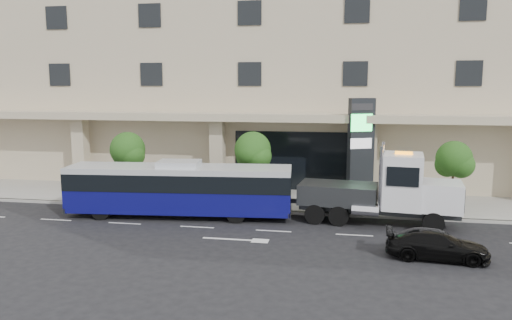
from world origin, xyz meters
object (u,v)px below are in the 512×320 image
at_px(tow_truck, 386,192).
at_px(signage_pylon, 361,149).
at_px(city_bus, 179,188).
at_px(black_sedan, 437,245).

xyz_separation_m(tow_truck, signage_pylon, (-1.18, 4.84, 1.61)).
relative_size(city_bus, signage_pylon, 1.98).
relative_size(tow_truck, signage_pylon, 1.49).
xyz_separation_m(city_bus, signage_pylon, (9.99, 5.18, 1.77)).
height_order(tow_truck, black_sedan, tow_truck).
height_order(tow_truck, signage_pylon, signage_pylon).
relative_size(city_bus, black_sedan, 2.99).
height_order(city_bus, black_sedan, city_bus).
distance_m(black_sedan, signage_pylon, 10.67).
xyz_separation_m(black_sedan, signage_pylon, (-2.95, 9.87, 2.76)).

